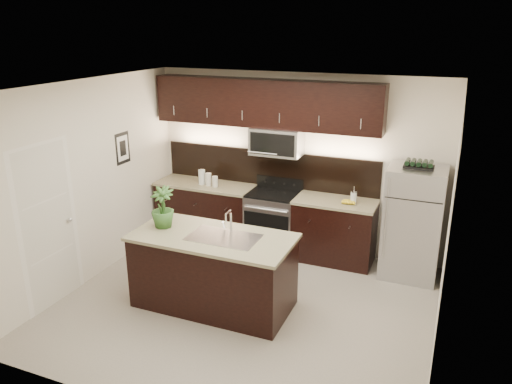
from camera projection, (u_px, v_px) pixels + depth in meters
ground at (244, 305)px, 6.27m from camera, size 4.50×4.50×0.00m
room_walls at (233, 176)px, 5.73m from camera, size 4.52×4.02×2.71m
counter_run at (261, 219)px, 7.76m from camera, size 3.51×0.65×0.94m
upper_fixtures at (267, 111)px, 7.35m from camera, size 3.49×0.40×1.66m
island at (214, 271)px, 6.14m from camera, size 1.96×0.96×0.94m
sink_faucet at (224, 236)px, 5.94m from camera, size 0.84×0.50×0.28m
refrigerator at (413, 223)px, 6.80m from camera, size 0.75×0.68×1.56m
wine_rack at (419, 165)px, 6.53m from camera, size 0.39×0.24×0.09m
plant at (163, 207)px, 6.18m from camera, size 0.34×0.34×0.52m
canisters at (207, 179)px, 7.85m from camera, size 0.35×0.14×0.23m
french_press at (354, 197)px, 7.02m from camera, size 0.09×0.09×0.26m
bananas at (345, 201)px, 7.06m from camera, size 0.22×0.18×0.06m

